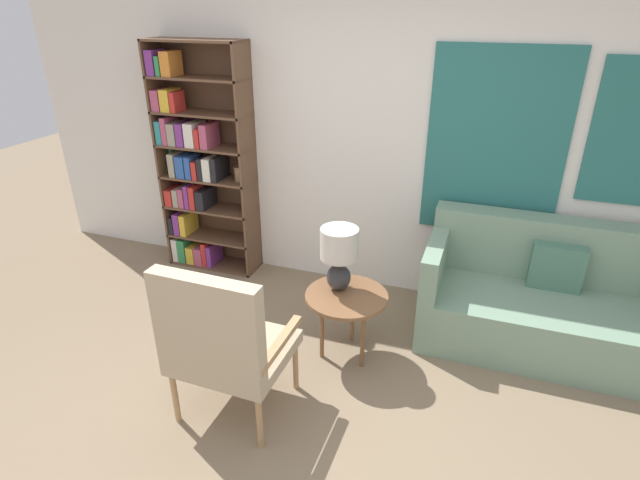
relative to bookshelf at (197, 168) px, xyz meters
name	(u,v)px	position (x,y,z in m)	size (l,w,h in m)	color
ground_plane	(268,447)	(1.50, -1.85, -0.96)	(14.00, 14.00, 0.00)	#847056
wall_back	(374,133)	(1.55, 0.18, 0.39)	(6.40, 0.08, 2.70)	white
bookshelf	(197,168)	(0.00, 0.00, 0.00)	(0.85, 0.30, 2.03)	brown
armchair	(221,340)	(1.18, -1.72, -0.38)	(0.66, 0.60, 1.04)	tan
couch	(550,303)	(3.02, -0.24, -0.63)	(1.79, 0.83, 0.88)	gray
side_table	(346,301)	(1.67, -0.90, -0.50)	(0.57, 0.57, 0.50)	brown
table_lamp	(339,253)	(1.60, -0.84, -0.18)	(0.26, 0.26, 0.46)	#2D2D33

